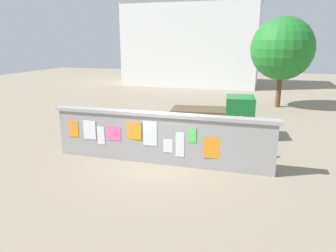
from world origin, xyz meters
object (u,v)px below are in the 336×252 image
person_bystander (240,133)px  person_walking (133,127)px  bicycle_near (102,134)px  motorcycle (127,119)px  tree_roadside (282,49)px  auto_rickshaw_truck (217,117)px

person_bystander → person_walking: bearing=-175.2°
bicycle_near → person_walking: person_walking is taller
motorcycle → person_bystander: (5.73, -2.98, 0.52)m
bicycle_near → tree_roadside: tree_roadside is taller
auto_rickshaw_truck → motorcycle: (-4.50, 0.24, -0.44)m
person_bystander → tree_roadside: 11.23m
auto_rickshaw_truck → person_walking: auto_rickshaw_truck is taller
bicycle_near → motorcycle: bearing=89.0°
tree_roadside → motorcycle: bearing=-133.5°
bicycle_near → person_walking: bearing=-23.0°
motorcycle → auto_rickshaw_truck: bearing=-3.0°
auto_rickshaw_truck → tree_roadside: (2.89, 8.02, 2.85)m
tree_roadside → auto_rickshaw_truck: bearing=-109.8°
tree_roadside → person_walking: bearing=-116.9°
bicycle_near → person_bystander: person_bystander is taller
auto_rickshaw_truck → motorcycle: 4.53m
person_bystander → motorcycle: bearing=152.6°
auto_rickshaw_truck → person_bystander: size_ratio=2.31×
motorcycle → tree_roadside: (7.39, 7.79, 3.29)m
auto_rickshaw_truck → tree_roadside: bearing=70.2°
motorcycle → bicycle_near: size_ratio=1.13×
person_bystander → tree_roadside: bearing=81.2°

